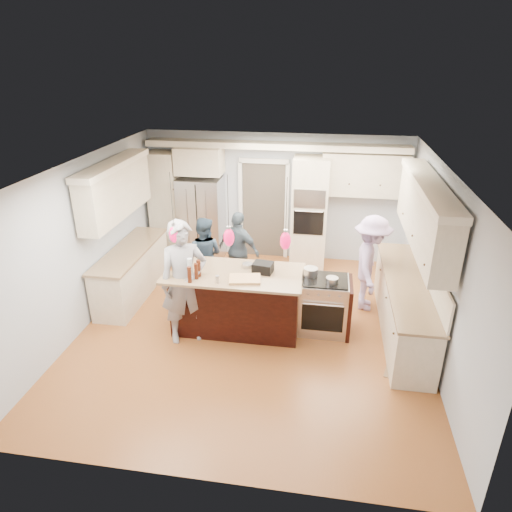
{
  "coord_description": "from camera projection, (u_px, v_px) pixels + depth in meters",
  "views": [
    {
      "loc": [
        1.06,
        -6.33,
        4.19
      ],
      "look_at": [
        0.0,
        0.35,
        1.15
      ],
      "focal_mm": 32.0,
      "sensor_mm": 36.0,
      "label": 1
    }
  ],
  "objects": [
    {
      "name": "beer_bottle_b",
      "position": [
        189.0,
        275.0,
        6.59
      ],
      "size": [
        0.07,
        0.07,
        0.24
      ],
      "primitive_type": "cylinder",
      "rotation": [
        0.0,
        0.0,
        -0.15
      ],
      "color": "#441A0C",
      "rests_on": "kitchen_island"
    },
    {
      "name": "drink_can",
      "position": [
        217.0,
        279.0,
        6.61
      ],
      "size": [
        0.07,
        0.07,
        0.11
      ],
      "primitive_type": "cylinder",
      "rotation": [
        0.0,
        0.0,
        -0.22
      ],
      "color": "#B7B7BC",
      "rests_on": "kitchen_island"
    },
    {
      "name": "beer_bottle_c",
      "position": [
        199.0,
        268.0,
        6.77
      ],
      "size": [
        0.07,
        0.07,
        0.26
      ],
      "primitive_type": "cylinder",
      "rotation": [
        0.0,
        0.0,
        0.15
      ],
      "color": "#441A0C",
      "rests_on": "kitchen_island"
    },
    {
      "name": "beer_bottle_a",
      "position": [
        196.0,
        271.0,
        6.7
      ],
      "size": [
        0.07,
        0.07,
        0.25
      ],
      "primitive_type": "cylinder",
      "rotation": [
        0.0,
        0.0,
        -0.07
      ],
      "color": "#441A0C",
      "rests_on": "kitchen_island"
    },
    {
      "name": "person_far_right",
      "position": [
        239.0,
        250.0,
        8.62
      ],
      "size": [
        0.96,
        0.69,
        1.51
      ],
      "primitive_type": "imported",
      "rotation": [
        0.0,
        0.0,
        2.73
      ],
      "color": "#485864",
      "rests_on": "ground"
    },
    {
      "name": "pendant_lights",
      "position": [
        229.0,
        237.0,
        6.41
      ],
      "size": [
        1.75,
        0.15,
        1.03
      ],
      "color": "black",
      "rests_on": "ground"
    },
    {
      "name": "left_cabinets",
      "position": [
        126.0,
        242.0,
        8.21
      ],
      "size": [
        0.64,
        2.3,
        2.51
      ],
      "color": "beige",
      "rests_on": "ground"
    },
    {
      "name": "oven_column",
      "position": [
        309.0,
        213.0,
        9.4
      ],
      "size": [
        0.72,
        0.69,
        2.3
      ],
      "color": "beige",
      "rests_on": "ground"
    },
    {
      "name": "refrigerator",
      "position": [
        202.0,
        219.0,
        9.81
      ],
      "size": [
        0.9,
        0.7,
        1.8
      ],
      "primitive_type": "cube",
      "color": "#B7B7BC",
      "rests_on": "ground"
    },
    {
      "name": "person_far_left",
      "position": [
        204.0,
        256.0,
        8.44
      ],
      "size": [
        0.76,
        0.61,
        1.48
      ],
      "primitive_type": "imported",
      "rotation": [
        0.0,
        0.0,
        3.07
      ],
      "color": "#2C4156",
      "rests_on": "ground"
    },
    {
      "name": "water_bottle",
      "position": [
        190.0,
        269.0,
        6.69
      ],
      "size": [
        0.08,
        0.08,
        0.32
      ],
      "primitive_type": "cylinder",
      "rotation": [
        0.0,
        0.0,
        -0.06
      ],
      "color": "silver",
      "rests_on": "kitchen_island"
    },
    {
      "name": "right_counter_run",
      "position": [
        411.0,
        273.0,
        7.06
      ],
      "size": [
        0.64,
        3.1,
        2.51
      ],
      "color": "beige",
      "rests_on": "ground"
    },
    {
      "name": "island_range",
      "position": [
        325.0,
        305.0,
        7.36
      ],
      "size": [
        0.82,
        0.71,
        0.92
      ],
      "color": "#B7B7BC",
      "rests_on": "ground"
    },
    {
      "name": "back_upper_cabinets",
      "position": [
        239.0,
        184.0,
        9.49
      ],
      "size": [
        5.3,
        0.61,
        2.54
      ],
      "color": "beige",
      "rests_on": "ground"
    },
    {
      "name": "person_bar_end",
      "position": [
        184.0,
        283.0,
        6.9
      ],
      "size": [
        0.86,
        0.76,
        1.98
      ],
      "primitive_type": "imported",
      "rotation": [
        0.0,
        0.0,
        0.5
      ],
      "color": "gray",
      "rests_on": "ground"
    },
    {
      "name": "person_range_side",
      "position": [
        370.0,
        264.0,
        7.85
      ],
      "size": [
        0.71,
        1.14,
        1.71
      ],
      "primitive_type": "imported",
      "rotation": [
        0.0,
        0.0,
        1.51
      ],
      "color": "#AF94C7",
      "rests_on": "ground"
    },
    {
      "name": "floor_rug",
      "position": [
        407.0,
        365.0,
        6.67
      ],
      "size": [
        0.75,
        0.94,
        0.01
      ],
      "primitive_type": "cube",
      "rotation": [
        0.0,
        0.0,
        -0.24
      ],
      "color": "olive",
      "rests_on": "ground"
    },
    {
      "name": "kitchen_island",
      "position": [
        238.0,
        299.0,
        7.48
      ],
      "size": [
        2.1,
        1.46,
        1.12
      ],
      "color": "black",
      "rests_on": "ground"
    },
    {
      "name": "pot_small",
      "position": [
        332.0,
        280.0,
        7.03
      ],
      "size": [
        0.19,
        0.19,
        0.09
      ],
      "primitive_type": "cylinder",
      "color": "#B7B7BC",
      "rests_on": "island_range"
    },
    {
      "name": "pot_large",
      "position": [
        311.0,
        272.0,
        7.26
      ],
      "size": [
        0.23,
        0.23,
        0.13
      ],
      "primitive_type": "cylinder",
      "color": "#B7B7BC",
      "rests_on": "island_range"
    },
    {
      "name": "room_shell",
      "position": [
        252.0,
        225.0,
        6.83
      ],
      "size": [
        5.54,
        6.04,
        2.72
      ],
      "color": "#B2BCC6",
      "rests_on": "ground"
    },
    {
      "name": "ground_plane",
      "position": [
        253.0,
        328.0,
        7.58
      ],
      "size": [
        6.0,
        6.0,
        0.0
      ],
      "primitive_type": "plane",
      "color": "#B06830",
      "rests_on": "ground"
    },
    {
      "name": "cutting_board",
      "position": [
        245.0,
        279.0,
        6.7
      ],
      "size": [
        0.51,
        0.4,
        0.04
      ],
      "primitive_type": "cube",
      "rotation": [
        0.0,
        0.0,
        0.17
      ],
      "color": "tan",
      "rests_on": "kitchen_island"
    }
  ]
}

